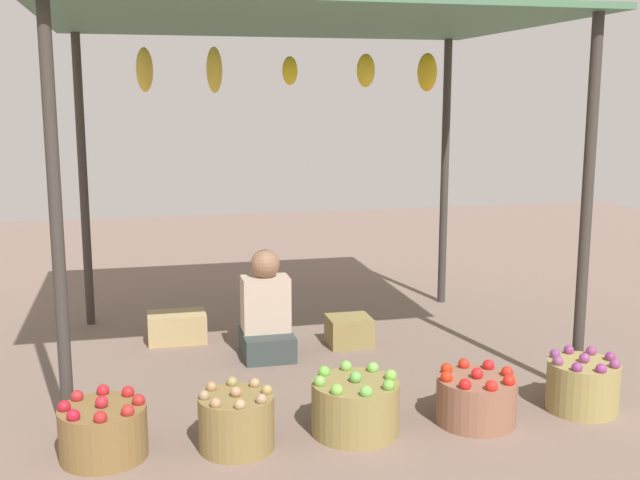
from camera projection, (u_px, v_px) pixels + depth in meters
ground_plane at (302, 353)px, 5.75m from camera, size 14.00×14.00×0.00m
market_stall_structure at (301, 43)px, 5.37m from camera, size 3.40×2.58×2.39m
vendor_person at (266, 315)px, 5.66m from camera, size 0.36×0.44×0.78m
basket_red_apples at (103, 431)px, 4.07m from camera, size 0.45×0.45×0.33m
basket_potatoes at (236, 421)px, 4.17m from camera, size 0.41×0.41×0.35m
basket_green_apples at (355, 406)px, 4.37m from camera, size 0.49×0.49×0.36m
basket_red_tomatoes at (476, 399)px, 4.51m from camera, size 0.46×0.46×0.33m
basket_purple_onions at (583, 385)px, 4.69m from camera, size 0.43×0.43×0.36m
wooden_crate_near_vendor at (349, 331)px, 5.92m from camera, size 0.32×0.28×0.22m
wooden_crate_stacked_rear at (177, 327)px, 6.01m from camera, size 0.44×0.29×0.23m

